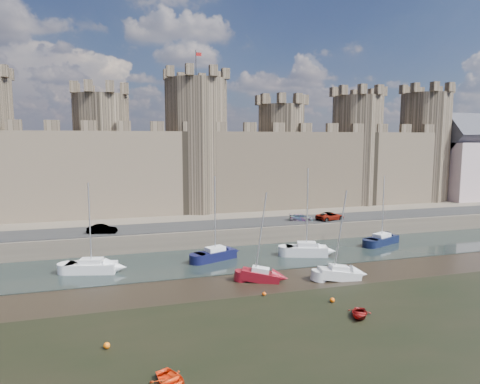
{
  "coord_description": "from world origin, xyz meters",
  "views": [
    {
      "loc": [
        -12.14,
        -27.15,
        15.21
      ],
      "look_at": [
        2.31,
        22.0,
        8.87
      ],
      "focal_mm": 32.0,
      "sensor_mm": 36.0,
      "label": 1
    }
  ],
  "objects_px": {
    "car_3": "(330,216)",
    "sailboat_0": "(92,266)",
    "car_2": "(301,218)",
    "sailboat_3": "(382,239)",
    "sailboat_4": "(261,275)",
    "car_1": "(102,229)",
    "sailboat_5": "(339,273)",
    "sailboat_1": "(215,254)",
    "dinghy_0": "(171,382)",
    "sailboat_2": "(306,250)"
  },
  "relations": [
    {
      "from": "sailboat_0",
      "to": "sailboat_3",
      "type": "height_order",
      "value": "sailboat_0"
    },
    {
      "from": "car_1",
      "to": "dinghy_0",
      "type": "bearing_deg",
      "value": -159.21
    },
    {
      "from": "sailboat_0",
      "to": "sailboat_2",
      "type": "xyz_separation_m",
      "value": [
        26.59,
        -0.4,
        0.09
      ]
    },
    {
      "from": "car_2",
      "to": "dinghy_0",
      "type": "distance_m",
      "value": 43.31
    },
    {
      "from": "car_2",
      "to": "sailboat_1",
      "type": "height_order",
      "value": "sailboat_1"
    },
    {
      "from": "sailboat_4",
      "to": "car_2",
      "type": "bearing_deg",
      "value": 78.26
    },
    {
      "from": "sailboat_1",
      "to": "sailboat_4",
      "type": "distance_m",
      "value": 9.63
    },
    {
      "from": "car_3",
      "to": "sailboat_0",
      "type": "xyz_separation_m",
      "value": [
        -35.24,
        -9.4,
        -2.36
      ]
    },
    {
      "from": "car_1",
      "to": "sailboat_3",
      "type": "distance_m",
      "value": 39.49
    },
    {
      "from": "sailboat_0",
      "to": "sailboat_5",
      "type": "bearing_deg",
      "value": -7.02
    },
    {
      "from": "sailboat_5",
      "to": "dinghy_0",
      "type": "relative_size",
      "value": 3.28
    },
    {
      "from": "sailboat_0",
      "to": "sailboat_3",
      "type": "distance_m",
      "value": 39.84
    },
    {
      "from": "car_1",
      "to": "sailboat_2",
      "type": "height_order",
      "value": "sailboat_2"
    },
    {
      "from": "sailboat_3",
      "to": "sailboat_4",
      "type": "distance_m",
      "value": 24.49
    },
    {
      "from": "car_3",
      "to": "sailboat_4",
      "type": "bearing_deg",
      "value": 120.37
    },
    {
      "from": "car_1",
      "to": "sailboat_4",
      "type": "height_order",
      "value": "sailboat_4"
    },
    {
      "from": "sailboat_1",
      "to": "car_2",
      "type": "bearing_deg",
      "value": 8.65
    },
    {
      "from": "car_2",
      "to": "sailboat_2",
      "type": "bearing_deg",
      "value": 177.51
    },
    {
      "from": "sailboat_1",
      "to": "sailboat_5",
      "type": "relative_size",
      "value": 1.08
    },
    {
      "from": "sailboat_0",
      "to": "sailboat_3",
      "type": "relative_size",
      "value": 1.04
    },
    {
      "from": "sailboat_0",
      "to": "sailboat_4",
      "type": "relative_size",
      "value": 1.06
    },
    {
      "from": "sailboat_2",
      "to": "dinghy_0",
      "type": "height_order",
      "value": "sailboat_2"
    },
    {
      "from": "sailboat_0",
      "to": "dinghy_0",
      "type": "distance_m",
      "value": 25.85
    },
    {
      "from": "car_2",
      "to": "sailboat_4",
      "type": "xyz_separation_m",
      "value": [
        -13.05,
        -18.31,
        -2.31
      ]
    },
    {
      "from": "car_1",
      "to": "car_2",
      "type": "xyz_separation_m",
      "value": [
        29.63,
        0.83,
        -0.1
      ]
    },
    {
      "from": "car_1",
      "to": "sailboat_1",
      "type": "bearing_deg",
      "value": -108.27
    },
    {
      "from": "sailboat_1",
      "to": "dinghy_0",
      "type": "height_order",
      "value": "sailboat_1"
    },
    {
      "from": "car_2",
      "to": "sailboat_5",
      "type": "relative_size",
      "value": 0.38
    },
    {
      "from": "sailboat_4",
      "to": "dinghy_0",
      "type": "relative_size",
      "value": 3.25
    },
    {
      "from": "car_1",
      "to": "car_3",
      "type": "xyz_separation_m",
      "value": [
        34.24,
        0.03,
        0.02
      ]
    },
    {
      "from": "sailboat_3",
      "to": "sailboat_5",
      "type": "xyz_separation_m",
      "value": [
        -13.77,
        -12.17,
        -0.06
      ]
    },
    {
      "from": "car_3",
      "to": "sailboat_1",
      "type": "distance_m",
      "value": 22.26
    },
    {
      "from": "sailboat_1",
      "to": "sailboat_3",
      "type": "xyz_separation_m",
      "value": [
        25.05,
        1.16,
        -0.06
      ]
    },
    {
      "from": "car_1",
      "to": "sailboat_3",
      "type": "relative_size",
      "value": 0.39
    },
    {
      "from": "car_2",
      "to": "car_3",
      "type": "xyz_separation_m",
      "value": [
        4.61,
        -0.8,
        0.13
      ]
    },
    {
      "from": "sailboat_2",
      "to": "sailboat_1",
      "type": "bearing_deg",
      "value": -168.44
    },
    {
      "from": "car_3",
      "to": "sailboat_3",
      "type": "height_order",
      "value": "sailboat_3"
    },
    {
      "from": "car_2",
      "to": "sailboat_3",
      "type": "distance_m",
      "value": 12.33
    },
    {
      "from": "car_1",
      "to": "sailboat_0",
      "type": "relative_size",
      "value": 0.38
    },
    {
      "from": "car_3",
      "to": "sailboat_0",
      "type": "height_order",
      "value": "sailboat_0"
    },
    {
      "from": "sailboat_1",
      "to": "sailboat_2",
      "type": "bearing_deg",
      "value": -28.33
    },
    {
      "from": "car_1",
      "to": "sailboat_2",
      "type": "relative_size",
      "value": 0.34
    },
    {
      "from": "sailboat_3",
      "to": "sailboat_5",
      "type": "relative_size",
      "value": 1.01
    },
    {
      "from": "car_2",
      "to": "sailboat_2",
      "type": "height_order",
      "value": "sailboat_2"
    },
    {
      "from": "sailboat_3",
      "to": "sailboat_4",
      "type": "bearing_deg",
      "value": -177.63
    },
    {
      "from": "dinghy_0",
      "to": "sailboat_0",
      "type": "bearing_deg",
      "value": 84.98
    },
    {
      "from": "sailboat_3",
      "to": "car_3",
      "type": "bearing_deg",
      "value": 99.7
    },
    {
      "from": "car_1",
      "to": "sailboat_1",
      "type": "height_order",
      "value": "sailboat_1"
    },
    {
      "from": "sailboat_4",
      "to": "sailboat_5",
      "type": "bearing_deg",
      "value": 11.55
    },
    {
      "from": "sailboat_4",
      "to": "sailboat_2",
      "type": "bearing_deg",
      "value": 64.27
    }
  ]
}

